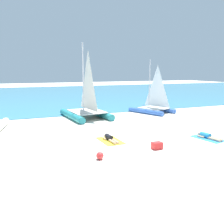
% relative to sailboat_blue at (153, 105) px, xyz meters
% --- Properties ---
extents(ground_plane, '(120.00, 120.00, 0.00)m').
position_rel_sailboat_blue_xyz_m(ground_plane, '(-6.08, 0.33, -0.73)').
color(ground_plane, silver).
extents(ocean_water, '(120.00, 40.00, 0.05)m').
position_rel_sailboat_blue_xyz_m(ocean_water, '(-6.08, 21.24, -0.70)').
color(ocean_water, teal).
rests_on(ocean_water, ground).
extents(sailboat_blue, '(3.63, 4.38, 4.90)m').
position_rel_sailboat_blue_xyz_m(sailboat_blue, '(0.00, 0.00, 0.00)').
color(sailboat_blue, blue).
rests_on(sailboat_blue, ground).
extents(sailboat_teal, '(3.50, 5.02, 6.17)m').
position_rel_sailboat_blue_xyz_m(sailboat_teal, '(-6.51, -0.16, 0.19)').
color(sailboat_teal, teal).
rests_on(sailboat_teal, ground).
extents(towel_left, '(1.18, 1.95, 0.01)m').
position_rel_sailboat_blue_xyz_m(towel_left, '(-7.17, -7.19, -0.72)').
color(towel_left, yellow).
rests_on(towel_left, ground).
extents(sunbather_left, '(0.56, 1.56, 0.30)m').
position_rel_sailboat_blue_xyz_m(sunbather_left, '(-7.18, -7.12, -0.60)').
color(sunbather_left, black).
rests_on(sunbather_left, towel_left).
extents(towel_right, '(1.40, 2.06, 0.01)m').
position_rel_sailboat_blue_xyz_m(towel_right, '(-1.71, -8.91, -0.72)').
color(towel_right, '#338CD8').
rests_on(towel_right, ground).
extents(sunbather_right, '(0.66, 1.57, 0.30)m').
position_rel_sailboat_blue_xyz_m(sunbather_right, '(-1.72, -8.84, -0.60)').
color(sunbather_right, '#268CCC').
rests_on(sunbather_right, towel_right).
extents(beach_ball, '(0.34, 0.34, 0.34)m').
position_rel_sailboat_blue_xyz_m(beach_ball, '(-8.70, -9.75, -0.56)').
color(beach_ball, red).
rests_on(beach_ball, ground).
extents(cooler_box, '(0.50, 0.36, 0.36)m').
position_rel_sailboat_blue_xyz_m(cooler_box, '(-5.55, -9.46, -0.55)').
color(cooler_box, red).
rests_on(cooler_box, ground).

